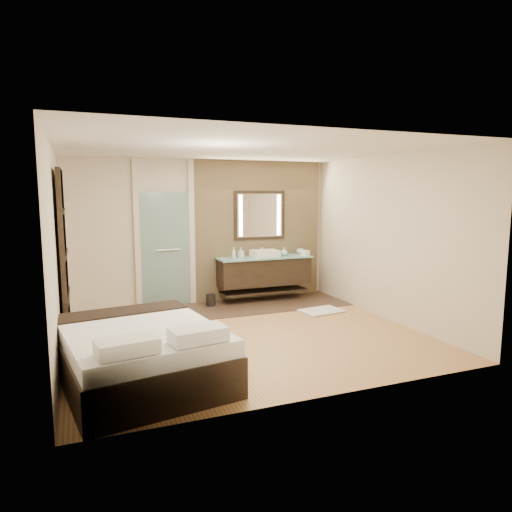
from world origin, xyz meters
name	(u,v)px	position (x,y,z in m)	size (l,w,h in m)	color
floor	(245,335)	(0.00, 0.00, 0.00)	(5.00, 5.00, 0.00)	#A16743
tile_strip	(246,306)	(0.60, 1.60, 0.01)	(3.80, 1.30, 0.01)	#38261E
stone_wall	(259,230)	(1.10, 2.21, 1.35)	(2.60, 0.08, 2.70)	tan
vanity	(264,271)	(1.10, 1.92, 0.58)	(1.85, 0.55, 0.88)	black
mirror_unit	(260,215)	(1.10, 2.16, 1.65)	(1.06, 0.04, 0.96)	black
frosted_door	(165,245)	(-0.75, 2.20, 1.14)	(1.10, 0.12, 2.70)	#ACDAD2
shoji_partition	(64,257)	(-2.43, 0.60, 1.21)	(0.06, 1.20, 2.40)	black
bed	(141,354)	(-1.65, -1.16, 0.32)	(1.89, 2.23, 0.77)	black
bath_mat	(322,311)	(1.72, 0.75, 0.02)	(0.72, 0.50, 0.02)	silver
waste_bin	(211,300)	(0.00, 1.85, 0.11)	(0.18, 0.18, 0.22)	black
tissue_box	(306,253)	(1.92, 1.77, 0.92)	(0.12, 0.12, 0.10)	white
soap_bottle_a	(234,253)	(0.48, 1.93, 0.97)	(0.08, 0.08, 0.20)	silver
soap_bottle_b	(241,252)	(0.64, 1.97, 0.96)	(0.09, 0.09, 0.19)	#B2B2B2
soap_bottle_c	(284,252)	(1.50, 1.88, 0.95)	(0.13, 0.13, 0.17)	#A7D2CC
cup	(300,251)	(1.92, 2.01, 0.92)	(0.14, 0.14, 0.11)	silver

